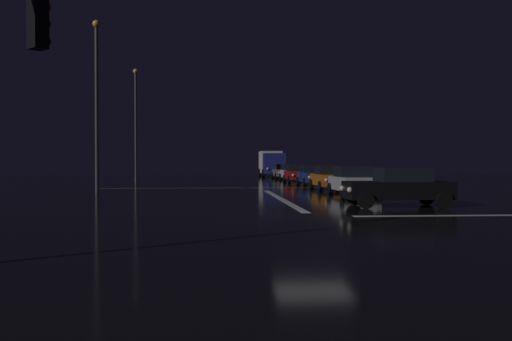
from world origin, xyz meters
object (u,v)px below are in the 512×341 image
(sedan_silver, at_px, (353,181))
(streetlamp_left_near, at_px, (97,95))
(sedan_orange, at_px, (330,178))
(sedan_blue, at_px, (313,175))
(sedan_white, at_px, (292,172))
(sedan_black_crossing, at_px, (399,187))
(sedan_red, at_px, (297,174))
(sedan_gray, at_px, (283,171))
(box_truck, at_px, (271,163))
(streetlamp_left_far, at_px, (136,118))

(sedan_silver, bearing_deg, streetlamp_left_near, 165.03)
(sedan_orange, xyz_separation_m, sedan_blue, (0.03, 6.10, 0.00))
(sedan_white, height_order, sedan_black_crossing, same)
(sedan_blue, height_order, sedan_red, same)
(sedan_gray, bearing_deg, sedan_white, -88.61)
(sedan_silver, height_order, streetlamp_left_near, streetlamp_left_near)
(sedan_blue, relative_size, box_truck, 0.52)
(sedan_orange, xyz_separation_m, sedan_red, (-0.27, 12.14, 0.00))
(sedan_white, bearing_deg, streetlamp_left_near, -125.50)
(sedan_blue, xyz_separation_m, sedan_gray, (-0.15, 17.16, 0.00))
(sedan_orange, height_order, box_truck, box_truck)
(sedan_white, relative_size, box_truck, 0.52)
(sedan_silver, relative_size, sedan_orange, 1.00)
(sedan_silver, distance_m, sedan_white, 23.54)
(sedan_blue, bearing_deg, box_truck, 91.34)
(box_truck, bearing_deg, streetlamp_left_far, -127.81)
(sedan_red, bearing_deg, streetlamp_left_near, -133.46)
(sedan_orange, distance_m, streetlamp_left_near, 15.11)
(sedan_red, height_order, box_truck, box_truck)
(sedan_red, bearing_deg, sedan_silver, -89.31)
(sedan_blue, distance_m, streetlamp_left_near, 17.21)
(sedan_red, height_order, sedan_white, same)
(sedan_white, bearing_deg, sedan_red, -93.21)
(streetlamp_left_far, bearing_deg, streetlamp_left_near, -90.00)
(sedan_orange, xyz_separation_m, sedan_white, (0.02, 17.34, 0.00))
(sedan_silver, relative_size, sedan_white, 1.00)
(sedan_gray, relative_size, streetlamp_left_near, 0.44)
(sedan_blue, relative_size, sedan_white, 1.00)
(sedan_silver, distance_m, box_truck, 37.21)
(box_truck, bearing_deg, sedan_blue, -88.66)
(sedan_orange, bearing_deg, sedan_white, 89.94)
(sedan_black_crossing, bearing_deg, sedan_orange, 90.31)
(sedan_silver, height_order, sedan_black_crossing, same)
(sedan_silver, relative_size, streetlamp_left_near, 0.44)
(sedan_orange, relative_size, streetlamp_left_near, 0.44)
(sedan_silver, bearing_deg, sedan_black_crossing, -88.96)
(streetlamp_left_far, bearing_deg, sedan_white, 15.01)
(sedan_red, relative_size, sedan_white, 1.00)
(sedan_white, bearing_deg, sedan_black_crossing, -89.90)
(sedan_silver, bearing_deg, box_truck, 90.77)
(sedan_silver, distance_m, sedan_gray, 29.46)
(streetlamp_left_far, bearing_deg, sedan_gray, 34.79)
(sedan_white, height_order, sedan_gray, same)
(sedan_red, xyz_separation_m, box_truck, (-0.28, 18.86, 0.91))
(sedan_blue, bearing_deg, sedan_silver, -90.39)
(sedan_silver, height_order, sedan_blue, same)
(streetlamp_left_far, bearing_deg, sedan_orange, -43.89)
(sedan_red, relative_size, streetlamp_left_far, 0.44)
(sedan_silver, distance_m, sedan_blue, 12.30)
(sedan_gray, bearing_deg, sedan_silver, -89.86)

